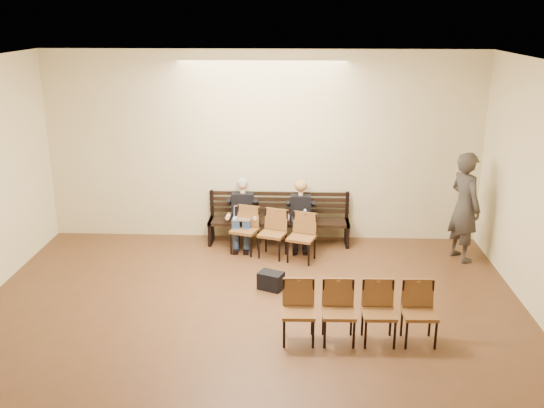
{
  "coord_description": "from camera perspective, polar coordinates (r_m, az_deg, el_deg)",
  "views": [
    {
      "loc": [
        0.64,
        -5.88,
        4.13
      ],
      "look_at": [
        0.21,
        4.05,
        0.96
      ],
      "focal_mm": 40.0,
      "sensor_mm": 36.0,
      "label": 1
    }
  ],
  "objects": [
    {
      "name": "ground",
      "position": [
        7.22,
        -3.21,
        -17.25
      ],
      "size": [
        10.0,
        10.0,
        0.0
      ],
      "primitive_type": "plane",
      "color": "brown",
      "rests_on": "ground"
    },
    {
      "name": "room_walls",
      "position": [
        6.88,
        -2.94,
        4.29
      ],
      "size": [
        8.02,
        10.01,
        3.51
      ],
      "color": "beige",
      "rests_on": "ground"
    },
    {
      "name": "bench",
      "position": [
        11.24,
        0.64,
        -2.62
      ],
      "size": [
        2.6,
        0.9,
        0.45
      ],
      "primitive_type": "cube",
      "color": "black",
      "rests_on": "ground"
    },
    {
      "name": "seated_man",
      "position": [
        11.04,
        -2.8,
        -0.99
      ],
      "size": [
        0.49,
        0.68,
        1.19
      ],
      "primitive_type": null,
      "color": "black",
      "rests_on": "ground"
    },
    {
      "name": "seated_woman",
      "position": [
        11.01,
        2.69,
        -1.33
      ],
      "size": [
        0.47,
        0.64,
        1.08
      ],
      "primitive_type": null,
      "color": "black",
      "rests_on": "ground"
    },
    {
      "name": "laptop",
      "position": [
        10.84,
        -2.85,
        -1.53
      ],
      "size": [
        0.36,
        0.3,
        0.23
      ],
      "primitive_type": "cube",
      "rotation": [
        0.0,
        0.0,
        0.21
      ],
      "color": "silver",
      "rests_on": "bench"
    },
    {
      "name": "water_bottle",
      "position": [
        10.77,
        3.11,
        -1.65
      ],
      "size": [
        0.08,
        0.08,
        0.23
      ],
      "primitive_type": "cylinder",
      "rotation": [
        0.0,
        0.0,
        -0.21
      ],
      "color": "silver",
      "rests_on": "bench"
    },
    {
      "name": "bag",
      "position": [
        9.47,
        -0.11,
        -7.23
      ],
      "size": [
        0.44,
        0.38,
        0.27
      ],
      "primitive_type": "cube",
      "rotation": [
        0.0,
        0.0,
        -0.42
      ],
      "color": "black",
      "rests_on": "ground"
    },
    {
      "name": "passerby",
      "position": [
        10.77,
        17.75,
        0.48
      ],
      "size": [
        0.8,
        0.94,
        2.19
      ],
      "primitive_type": "imported",
      "rotation": [
        0.0,
        0.0,
        1.97
      ],
      "color": "#34302A",
      "rests_on": "ground"
    },
    {
      "name": "chair_row_front",
      "position": [
        10.56,
        0.05,
        -2.87
      ],
      "size": [
        1.56,
        0.9,
        0.83
      ],
      "primitive_type": "cube",
      "rotation": [
        0.0,
        0.0,
        -0.32
      ],
      "color": "brown",
      "rests_on": "ground"
    },
    {
      "name": "chair_row_back",
      "position": [
        8.01,
        8.18,
        -10.17
      ],
      "size": [
        1.99,
        0.49,
        0.82
      ],
      "primitive_type": "cube",
      "rotation": [
        0.0,
        0.0,
        0.02
      ],
      "color": "brown",
      "rests_on": "ground"
    }
  ]
}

